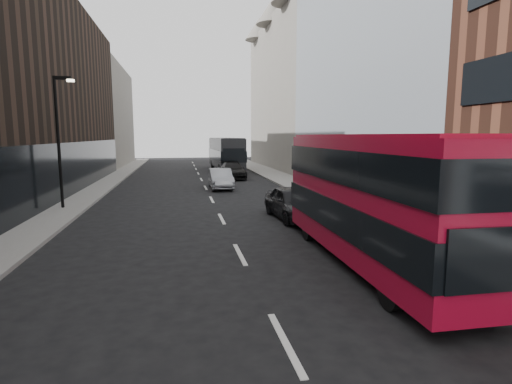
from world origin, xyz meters
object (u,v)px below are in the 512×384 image
red_bus (371,194)px  car_a (293,203)px  street_lamp (59,133)px  grey_bus (226,153)px  car_b (221,179)px  car_c (233,170)px

red_bus → car_a: size_ratio=2.19×
street_lamp → grey_bus: bearing=63.7°
street_lamp → grey_bus: street_lamp is taller
grey_bus → car_b: grey_bus is taller
street_lamp → car_c: size_ratio=1.32×
street_lamp → car_c: bearing=52.1°
grey_bus → car_c: grey_bus is taller
red_bus → car_b: red_bus is taller
red_bus → car_c: 26.26m
car_b → car_c: bearing=74.9°
grey_bus → car_b: 16.38m
red_bus → grey_bus: bearing=91.5°
grey_bus → car_a: grey_bus is taller
car_a → grey_bus: bearing=86.4°
red_bus → car_c: size_ratio=1.91×
car_a → street_lamp: bearing=155.1°
grey_bus → car_a: (0.04, -28.08, -1.24)m
street_lamp → car_b: size_ratio=1.51×
red_bus → car_c: bearing=92.7°
car_b → car_c: 7.26m
car_a → car_c: 18.93m
grey_bus → car_b: (-2.29, -16.17, -1.26)m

